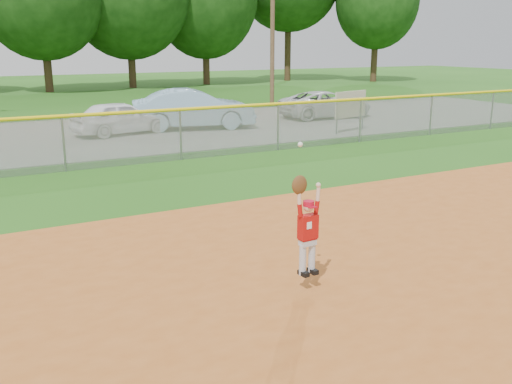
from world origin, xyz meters
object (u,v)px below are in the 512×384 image
sponsor_sign (351,105)px  car_white_b (326,104)px  ballplayer (307,226)px  car_white_a (121,118)px  car_blue (194,109)px

sponsor_sign → car_white_b: bearing=67.0°
ballplayer → car_white_b: bearing=54.1°
car_white_a → car_blue: 2.96m
car_blue → sponsor_sign: car_blue is taller
car_white_b → ballplayer: size_ratio=2.32×
ballplayer → sponsor_sign: bearing=50.3°
car_white_a → car_white_b: size_ratio=0.84×
car_white_a → car_white_b: bearing=-98.2°
car_blue → car_white_b: size_ratio=1.10×
car_white_a → car_white_b: car_white_a is taller
car_white_a → ballplayer: size_ratio=1.96×
car_white_a → car_blue: (2.96, -0.01, 0.17)m
car_blue → ballplayer: ballplayer is taller
car_blue → car_white_b: (6.72, 0.42, -0.18)m
car_blue → car_white_b: car_blue is taller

